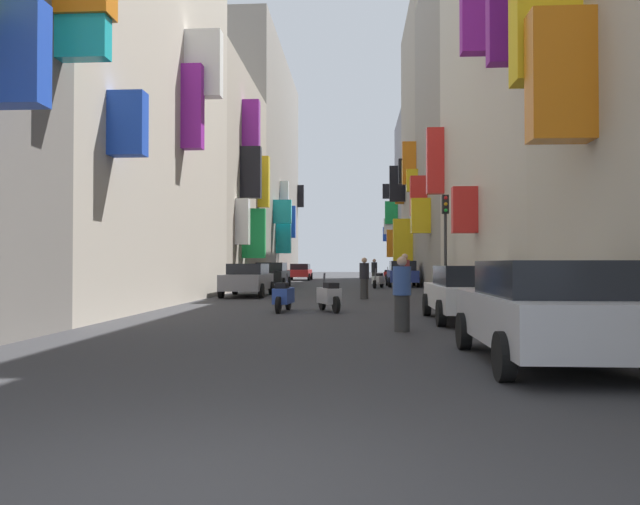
# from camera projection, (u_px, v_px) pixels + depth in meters

# --- Properties ---
(ground_plane) EXTENTS (140.00, 140.00, 0.00)m
(ground_plane) POSITION_uv_depth(u_px,v_px,m) (337.00, 289.00, 33.51)
(ground_plane) COLOR #2D2D30
(building_left_mid_a) EXTENTS (7.29, 15.58, 14.63)m
(building_left_mid_a) POSITION_uv_depth(u_px,v_px,m) (94.00, 93.00, 21.22)
(building_left_mid_a) COLOR #B2A899
(building_left_mid_a) RESTS_ON ground
(building_left_mid_b) EXTENTS (7.23, 12.56, 12.17)m
(building_left_mid_b) POSITION_uv_depth(u_px,v_px,m) (199.00, 182.00, 35.23)
(building_left_mid_b) COLOR #9E9384
(building_left_mid_b) RESTS_ON ground
(building_left_mid_c) EXTENTS (7.32, 22.57, 19.07)m
(building_left_mid_c) POSITION_uv_depth(u_px,v_px,m) (251.00, 169.00, 52.83)
(building_left_mid_c) COLOR gray
(building_left_mid_c) RESTS_ON ground
(building_right_mid_a) EXTENTS (6.83, 14.53, 16.63)m
(building_right_mid_a) POSITION_uv_depth(u_px,v_px,m) (556.00, 65.00, 21.27)
(building_right_mid_a) COLOR #BCB29E
(building_right_mid_a) RESTS_ON ground
(building_right_mid_b) EXTENTS (7.02, 12.38, 18.16)m
(building_right_mid_b) POSITION_uv_depth(u_px,v_px,m) (479.00, 128.00, 34.72)
(building_right_mid_b) COLOR gray
(building_right_mid_b) RESTS_ON ground
(building_right_mid_c) EXTENTS (7.35, 12.73, 20.77)m
(building_right_mid_c) POSITION_uv_depth(u_px,v_px,m) (446.00, 148.00, 47.26)
(building_right_mid_c) COLOR #9E9384
(building_right_mid_c) RESTS_ON ground
(building_right_far) EXTENTS (7.36, 9.55, 15.20)m
(building_right_far) POSITION_uv_depth(u_px,v_px,m) (429.00, 199.00, 58.34)
(building_right_far) COLOR gray
(building_right_far) RESTS_ON ground
(parked_car_grey) EXTENTS (1.84, 4.38, 1.41)m
(parked_car_grey) POSITION_uv_depth(u_px,v_px,m) (248.00, 279.00, 26.45)
(parked_car_grey) COLOR slate
(parked_car_grey) RESTS_ON ground
(parked_car_red) EXTENTS (1.90, 4.50, 1.39)m
(parked_car_red) POSITION_uv_depth(u_px,v_px,m) (300.00, 271.00, 52.53)
(parked_car_red) COLOR #B21E1E
(parked_car_red) RESTS_ON ground
(parked_car_black) EXTENTS (1.96, 4.46, 1.47)m
(parked_car_black) POSITION_uv_depth(u_px,v_px,m) (271.00, 274.00, 36.63)
(parked_car_black) COLOR black
(parked_car_black) RESTS_ON ground
(parked_car_blue) EXTENTS (1.86, 4.24, 1.57)m
(parked_car_blue) POSITION_uv_depth(u_px,v_px,m) (402.00, 273.00, 37.58)
(parked_car_blue) COLOR navy
(parked_car_blue) RESTS_ON ground
(parked_car_silver) EXTENTS (1.94, 4.18, 1.45)m
(parked_car_silver) POSITION_uv_depth(u_px,v_px,m) (545.00, 309.00, 8.58)
(parked_car_silver) COLOR #B7B7BC
(parked_car_silver) RESTS_ON ground
(parked_car_white) EXTENTS (2.01, 4.26, 1.35)m
(parked_car_white) POSITION_uv_depth(u_px,v_px,m) (471.00, 292.00, 14.98)
(parked_car_white) COLOR white
(parked_car_white) RESTS_ON ground
(scooter_blue) EXTENTS (0.53, 1.96, 1.13)m
(scooter_blue) POSITION_uv_depth(u_px,v_px,m) (283.00, 296.00, 17.99)
(scooter_blue) COLOR #2D4CAD
(scooter_blue) RESTS_ON ground
(scooter_silver) EXTENTS (0.78, 1.73, 1.13)m
(scooter_silver) POSITION_uv_depth(u_px,v_px,m) (329.00, 296.00, 17.98)
(scooter_silver) COLOR #ADADB2
(scooter_silver) RESTS_ON ground
(scooter_white) EXTENTS (0.78, 1.84, 1.13)m
(scooter_white) POSITION_uv_depth(u_px,v_px,m) (378.00, 280.00, 35.37)
(scooter_white) COLOR silver
(scooter_white) RESTS_ON ground
(scooter_red) EXTENTS (0.64, 1.88, 1.13)m
(scooter_red) POSITION_uv_depth(u_px,v_px,m) (387.00, 274.00, 54.25)
(scooter_red) COLOR red
(scooter_red) RESTS_ON ground
(pedestrian_crossing) EXTENTS (0.54, 0.54, 1.55)m
(pedestrian_crossing) POSITION_uv_depth(u_px,v_px,m) (402.00, 294.00, 12.71)
(pedestrian_crossing) COLOR #2F2F2F
(pedestrian_crossing) RESTS_ON ground
(pedestrian_near_left) EXTENTS (0.50, 0.50, 1.65)m
(pedestrian_near_left) POSITION_uv_depth(u_px,v_px,m) (364.00, 278.00, 24.34)
(pedestrian_near_left) COLOR #2E2E2E
(pedestrian_near_left) RESTS_ON ground
(pedestrian_near_right) EXTENTS (0.51, 0.51, 1.72)m
(pedestrian_near_right) POSITION_uv_depth(u_px,v_px,m) (374.00, 272.00, 40.23)
(pedestrian_near_right) COLOR #333333
(pedestrian_near_right) RESTS_ON ground
(pedestrian_mid_street) EXTENTS (0.53, 0.53, 1.79)m
(pedestrian_mid_street) POSITION_uv_depth(u_px,v_px,m) (405.00, 277.00, 23.59)
(pedestrian_mid_street) COLOR #2E2E2E
(pedestrian_mid_street) RESTS_ON ground
(traffic_light_near_corner) EXTENTS (0.26, 0.34, 4.16)m
(traffic_light_near_corner) POSITION_uv_depth(u_px,v_px,m) (445.00, 228.00, 24.57)
(traffic_light_near_corner) COLOR #2D2D2D
(traffic_light_near_corner) RESTS_ON ground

